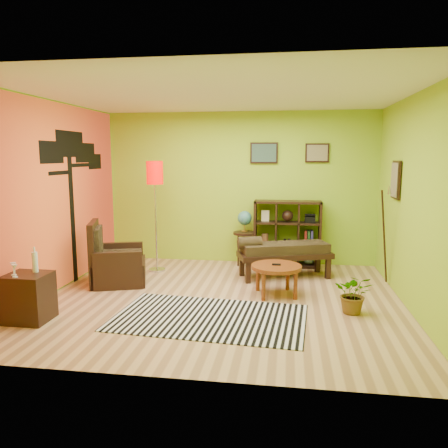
# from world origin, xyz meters

# --- Properties ---
(ground) EXTENTS (5.00, 5.00, 0.00)m
(ground) POSITION_xyz_m (0.00, 0.00, 0.00)
(ground) COLOR tan
(ground) RESTS_ON ground
(room_shell) EXTENTS (5.04, 4.54, 2.82)m
(room_shell) POSITION_xyz_m (-0.09, 0.01, 1.80)
(room_shell) COLOR #9BCC25
(room_shell) RESTS_ON ground
(zebra_rug) EXTENTS (2.46, 1.58, 0.01)m
(zebra_rug) POSITION_xyz_m (-0.03, -0.73, 0.01)
(zebra_rug) COLOR silver
(zebra_rug) RESTS_ON ground
(coffee_table) EXTENTS (0.72, 0.72, 0.46)m
(coffee_table) POSITION_xyz_m (0.76, 0.31, 0.38)
(coffee_table) COLOR brown
(coffee_table) RESTS_ON ground
(armchair) EXTENTS (1.02, 1.02, 1.00)m
(armchair) POSITION_xyz_m (-1.78, 0.54, 0.30)
(armchair) COLOR black
(armchair) RESTS_ON ground
(side_cabinet) EXTENTS (0.50, 0.45, 0.90)m
(side_cabinet) POSITION_xyz_m (-2.20, -1.13, 0.30)
(side_cabinet) COLOR black
(side_cabinet) RESTS_ON ground
(floor_lamp) EXTENTS (0.29, 0.29, 1.91)m
(floor_lamp) POSITION_xyz_m (-1.35, 1.36, 1.55)
(floor_lamp) COLOR silver
(floor_lamp) RESTS_ON ground
(globe_table) EXTENTS (0.41, 0.41, 1.01)m
(globe_table) POSITION_xyz_m (0.13, 1.98, 0.76)
(globe_table) COLOR black
(globe_table) RESTS_ON ground
(cube_shelf) EXTENTS (1.20, 0.35, 1.20)m
(cube_shelf) POSITION_xyz_m (0.91, 2.03, 0.60)
(cube_shelf) COLOR black
(cube_shelf) RESTS_ON ground
(bench) EXTENTS (1.62, 1.01, 0.71)m
(bench) POSITION_xyz_m (0.83, 1.25, 0.45)
(bench) COLOR black
(bench) RESTS_ON ground
(potted_plant) EXTENTS (0.56, 0.60, 0.41)m
(potted_plant) POSITION_xyz_m (1.77, -0.29, 0.20)
(potted_plant) COLOR #26661E
(potted_plant) RESTS_ON ground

